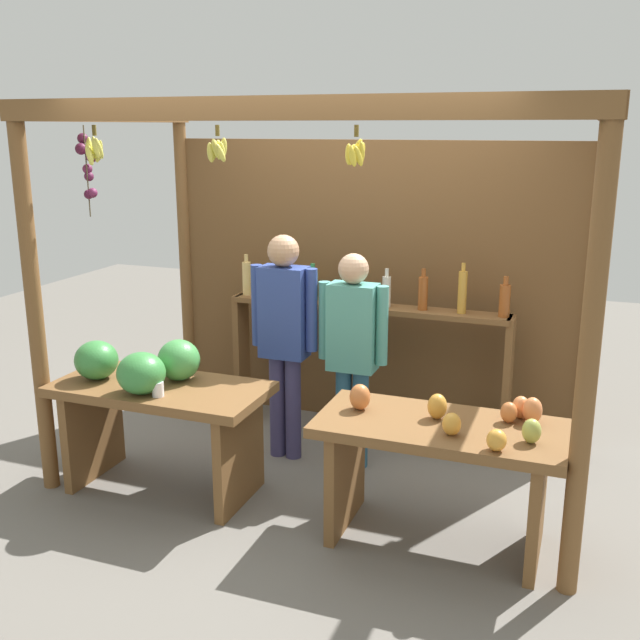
% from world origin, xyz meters
% --- Properties ---
extents(ground_plane, '(12.00, 12.00, 0.00)m').
position_xyz_m(ground_plane, '(0.00, 0.00, 0.00)').
color(ground_plane, slate).
rests_on(ground_plane, ground).
extents(market_stall, '(3.33, 1.91, 2.43)m').
position_xyz_m(market_stall, '(-0.01, 0.44, 1.40)').
color(market_stall, brown).
rests_on(market_stall, ground).
extents(fruit_counter_left, '(1.35, 0.65, 0.98)m').
position_xyz_m(fruit_counter_left, '(-0.93, -0.69, 0.64)').
color(fruit_counter_left, brown).
rests_on(fruit_counter_left, ground).
extents(fruit_counter_right, '(1.35, 0.64, 0.86)m').
position_xyz_m(fruit_counter_right, '(0.90, -0.67, 0.54)').
color(fruit_counter_right, brown).
rests_on(fruit_counter_right, ground).
extents(bottle_shelf_unit, '(2.14, 0.22, 1.36)m').
position_xyz_m(bottle_shelf_unit, '(0.04, 0.68, 0.82)').
color(bottle_shelf_unit, brown).
rests_on(bottle_shelf_unit, ground).
extents(vendor_man, '(0.48, 0.21, 1.58)m').
position_xyz_m(vendor_man, '(-0.35, 0.06, 0.95)').
color(vendor_man, '#3C3863').
rests_on(vendor_man, ground).
extents(vendor_woman, '(0.48, 0.20, 1.48)m').
position_xyz_m(vendor_woman, '(0.13, 0.09, 0.88)').
color(vendor_woman, '#295A78').
rests_on(vendor_woman, ground).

